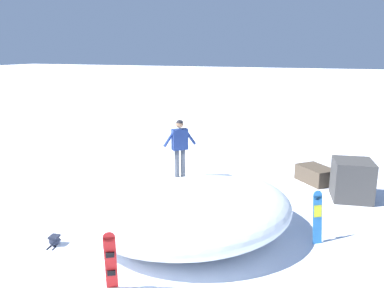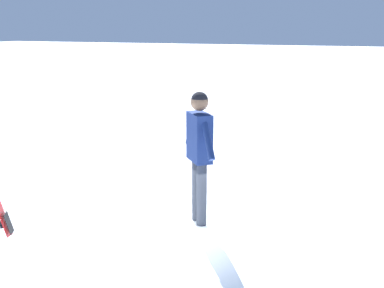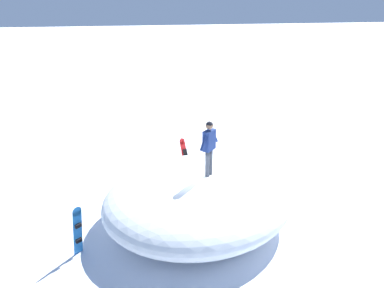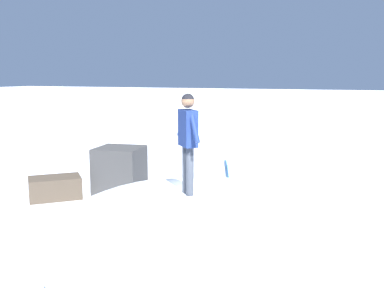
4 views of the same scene
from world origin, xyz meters
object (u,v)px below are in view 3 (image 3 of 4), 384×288
Objects in this scene: snowboarder_standing at (209,143)px; backpack_near at (261,179)px; snowboard_primary_upright at (78,230)px; snowboard_secondary_upright at (185,157)px.

snowboarder_standing reaches higher than backpack_near.
backpack_near is at bearing 128.60° from snowboarder_standing.
snowboard_primary_upright is 2.97× the size of backpack_near.
snowboard_secondary_upright is (-3.75, 0.13, -1.99)m from snowboarder_standing.
snowboard_primary_upright is (0.68, -4.13, -2.03)m from snowboarder_standing.
snowboard_secondary_upright reaches higher than snowboard_primary_upright.
backpack_near is (-2.40, 3.01, -2.70)m from snowboarder_standing.
snowboarder_standing reaches higher than snowboard_primary_upright.
snowboarder_standing is at bearing 99.32° from snowboard_primary_upright.
snowboard_primary_upright is 0.96× the size of snowboard_secondary_upright.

